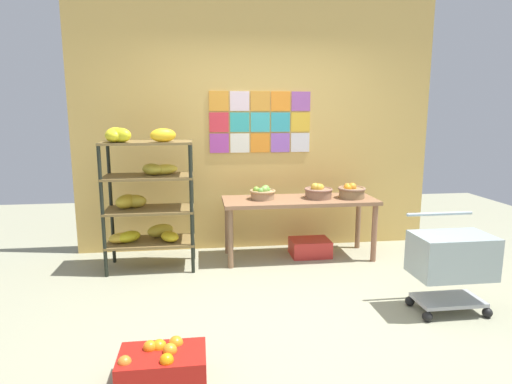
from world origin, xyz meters
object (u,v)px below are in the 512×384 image
fruit_basket_back_left (318,192)px  shopping_cart (451,259)px  display_table (299,206)px  produce_crate_under_table (310,247)px  orange_crate_foreground (162,365)px  fruit_basket_right (351,191)px  fruit_basket_back_right (263,193)px  banana_shelf_unit (144,190)px

fruit_basket_back_left → shopping_cart: size_ratio=0.40×
display_table → fruit_basket_back_left: 0.26m
produce_crate_under_table → orange_crate_foreground: bearing=-124.2°
fruit_basket_right → fruit_basket_back_left: fruit_basket_right is taller
display_table → fruit_basket_right: (0.58, -0.04, 0.16)m
fruit_basket_back_right → banana_shelf_unit: bearing=-173.3°
fruit_basket_right → produce_crate_under_table: (-0.44, 0.08, -0.66)m
fruit_basket_back_right → shopping_cart: fruit_basket_back_right is taller
display_table → fruit_basket_right: bearing=-3.8°
shopping_cart → produce_crate_under_table: bearing=118.8°
display_table → fruit_basket_back_right: fruit_basket_back_right is taller
fruit_basket_back_left → produce_crate_under_table: size_ratio=0.71×
fruit_basket_back_right → fruit_basket_back_left: size_ratio=0.92×
display_table → shopping_cart: bearing=-58.7°
banana_shelf_unit → fruit_basket_back_left: 1.89m
fruit_basket_right → shopping_cart: fruit_basket_right is taller
banana_shelf_unit → fruit_basket_back_right: size_ratio=5.13×
produce_crate_under_table → fruit_basket_right: bearing=-10.0°
produce_crate_under_table → display_table: bearing=-164.8°
produce_crate_under_table → orange_crate_foreground: (-1.49, -2.20, 0.01)m
fruit_basket_back_right → fruit_basket_back_left: 0.62m
banana_shelf_unit → fruit_basket_back_right: 1.27m
banana_shelf_unit → display_table: (1.67, 0.12, -0.24)m
fruit_basket_back_right → fruit_basket_back_left: fruit_basket_back_left is taller
display_table → orange_crate_foreground: display_table is taller
orange_crate_foreground → shopping_cart: bearing=16.2°
banana_shelf_unit → produce_crate_under_table: size_ratio=3.33×
display_table → fruit_basket_back_right: size_ratio=5.90×
banana_shelf_unit → fruit_basket_back_left: banana_shelf_unit is taller
banana_shelf_unit → orange_crate_foreground: 2.19m
fruit_basket_right → banana_shelf_unit: bearing=-177.9°
banana_shelf_unit → shopping_cart: 2.95m
banana_shelf_unit → fruit_basket_right: (2.25, 0.08, -0.08)m
produce_crate_under_table → shopping_cart: (0.77, -1.54, 0.36)m
fruit_basket_back_right → shopping_cart: bearing=-49.2°
banana_shelf_unit → fruit_basket_right: 2.25m
display_table → shopping_cart: shopping_cart is taller
display_table → fruit_basket_back_right: 0.43m
produce_crate_under_table → orange_crate_foreground: size_ratio=0.84×
orange_crate_foreground → banana_shelf_unit: bearing=98.9°
shopping_cart → fruit_basket_back_left: bearing=117.2°
fruit_basket_back_left → orange_crate_foreground: 2.74m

